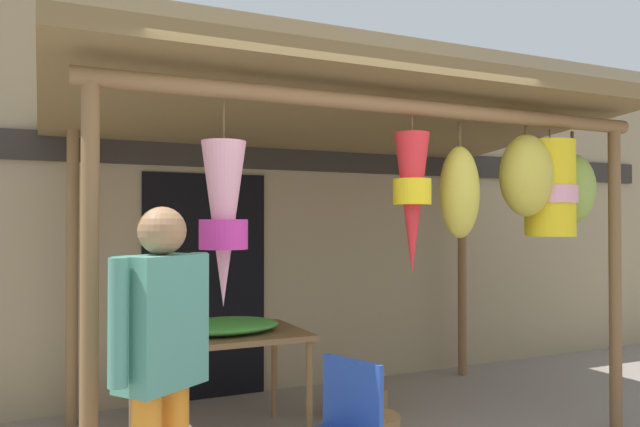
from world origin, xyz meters
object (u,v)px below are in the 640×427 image
(display_table, at_px, (219,344))
(flower_heap_on_table, at_px, (227,326))
(wicker_basket_by_table, at_px, (359,402))
(shopper_by_bananas, at_px, (162,353))

(display_table, relative_size, flower_heap_on_table, 1.52)
(display_table, height_order, flower_heap_on_table, flower_heap_on_table)
(flower_heap_on_table, bearing_deg, wicker_basket_by_table, 5.21)
(flower_heap_on_table, xyz_separation_m, shopper_by_bananas, (-0.71, -1.39, 0.14))
(flower_heap_on_table, height_order, wicker_basket_by_table, flower_heap_on_table)
(flower_heap_on_table, height_order, shopper_by_bananas, shopper_by_bananas)
(flower_heap_on_table, distance_m, wicker_basket_by_table, 1.33)
(display_table, bearing_deg, flower_heap_on_table, -34.06)
(wicker_basket_by_table, bearing_deg, shopper_by_bananas, -140.85)
(display_table, relative_size, wicker_basket_by_table, 2.55)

